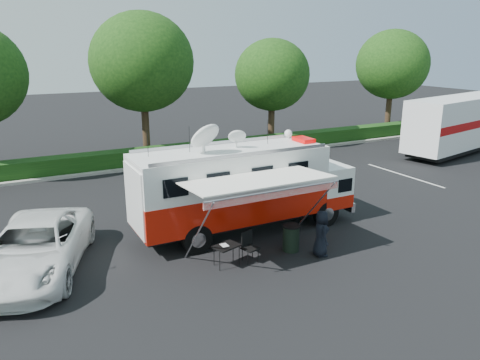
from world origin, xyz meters
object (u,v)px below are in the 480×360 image
object	(u,v)px
white_suv	(38,272)
folding_table	(226,247)
command_truck	(244,187)
trash_bin	(291,238)
semi_trailer	(468,122)

from	to	relation	value
white_suv	folding_table	xyz separation A→B (m)	(5.49, -2.41, 0.67)
command_truck	trash_bin	world-z (taller)	command_truck
white_suv	semi_trailer	size ratio (longest dim) A/B	0.49
trash_bin	semi_trailer	bearing A→B (deg)	22.47
command_truck	folding_table	size ratio (longest dim) A/B	8.82
trash_bin	semi_trailer	distance (m)	21.03
white_suv	folding_table	distance (m)	6.03
trash_bin	white_suv	bearing A→B (deg)	163.53
white_suv	semi_trailer	distance (m)	28.04
trash_bin	semi_trailer	size ratio (longest dim) A/B	0.08
semi_trailer	white_suv	bearing A→B (deg)	-168.35
semi_trailer	trash_bin	bearing A→B (deg)	-157.53
folding_table	semi_trailer	distance (m)	23.37
command_truck	folding_table	world-z (taller)	command_truck
white_suv	semi_trailer	bearing A→B (deg)	32.12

